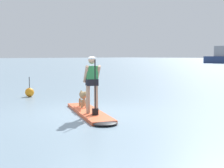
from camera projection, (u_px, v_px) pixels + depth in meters
ground_plane at (89, 114)px, 9.82m from camera, size 400.00×400.00×0.00m
paddleboard at (91, 114)px, 9.59m from camera, size 3.69×2.09×0.10m
person_paddler at (92, 80)px, 9.32m from camera, size 0.68×0.60×1.74m
dog at (83, 96)px, 10.46m from camera, size 0.96×0.47×0.57m
marker_buoy at (30, 92)px, 13.86m from camera, size 0.40×0.40×0.90m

